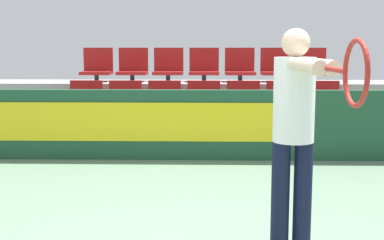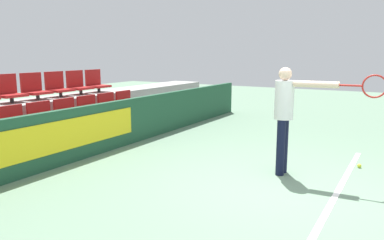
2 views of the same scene
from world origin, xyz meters
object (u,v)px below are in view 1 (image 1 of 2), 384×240
object	(u,v)px
stadium_chair_3	(204,103)
stadium_chair_11	(240,67)
stadium_chair_6	(324,103)
stadium_chair_7	(97,67)
stadium_chair_0	(85,102)
stadium_chair_10	(204,67)
stadium_chair_5	(284,103)
stadium_chair_12	(276,68)
stadium_chair_2	(164,103)
tennis_player	(296,124)
stadium_chair_13	(312,68)
stadium_chair_8	(133,67)
stadium_chair_1	(125,103)
stadium_chair_4	(244,103)
stadium_chair_9	(168,67)

from	to	relation	value
stadium_chair_3	stadium_chair_11	size ratio (longest dim) A/B	1.00
stadium_chair_6	stadium_chair_7	distance (m)	3.60
stadium_chair_0	stadium_chair_10	size ratio (longest dim) A/B	1.00
stadium_chair_5	stadium_chair_12	distance (m)	1.04
stadium_chair_5	stadium_chair_12	world-z (taller)	stadium_chair_12
stadium_chair_2	tennis_player	distance (m)	4.25
tennis_player	stadium_chair_13	bearing A→B (deg)	74.09
stadium_chair_8	stadium_chair_11	xyz separation A→B (m)	(1.72, 0.00, 0.00)
stadium_chair_2	stadium_chair_10	world-z (taller)	stadium_chair_10
stadium_chair_1	stadium_chair_2	bearing A→B (deg)	0.00
stadium_chair_4	stadium_chair_6	xyz separation A→B (m)	(1.15, 0.00, 0.00)
stadium_chair_8	stadium_chair_11	size ratio (longest dim) A/B	1.00
stadium_chair_3	stadium_chair_9	world-z (taller)	stadium_chair_9
stadium_chair_5	stadium_chair_6	size ratio (longest dim) A/B	1.00
stadium_chair_0	stadium_chair_7	xyz separation A→B (m)	(0.00, 0.93, 0.47)
stadium_chair_10	stadium_chair_13	world-z (taller)	same
stadium_chair_7	tennis_player	size ratio (longest dim) A/B	0.33
stadium_chair_3	stadium_chair_5	bearing A→B (deg)	0.00
stadium_chair_1	stadium_chair_6	world-z (taller)	same
stadium_chair_4	stadium_chair_5	world-z (taller)	same
stadium_chair_10	stadium_chair_12	world-z (taller)	same
stadium_chair_3	stadium_chair_6	xyz separation A→B (m)	(1.72, 0.00, 0.00)
stadium_chair_5	stadium_chair_11	bearing A→B (deg)	121.73
stadium_chair_10	tennis_player	world-z (taller)	tennis_player
stadium_chair_12	stadium_chair_8	bearing A→B (deg)	180.00
stadium_chair_8	stadium_chair_12	bearing A→B (deg)	0.00
stadium_chair_3	stadium_chair_7	distance (m)	2.01
stadium_chair_9	stadium_chair_7	bearing A→B (deg)	180.00
stadium_chair_8	tennis_player	bearing A→B (deg)	-70.30
stadium_chair_8	stadium_chair_13	size ratio (longest dim) A/B	1.00
stadium_chair_9	stadium_chair_4	bearing A→B (deg)	-38.95
stadium_chair_7	stadium_chair_8	distance (m)	0.57
stadium_chair_12	tennis_player	size ratio (longest dim) A/B	0.33
stadium_chair_8	stadium_chair_10	bearing A→B (deg)	0.00
stadium_chair_5	stadium_chair_9	distance (m)	2.01
stadium_chair_1	stadium_chair_2	xyz separation A→B (m)	(0.57, 0.00, 0.00)
stadium_chair_4	stadium_chair_13	distance (m)	1.55
stadium_chair_4	stadium_chair_11	distance (m)	1.04
stadium_chair_0	stadium_chair_4	distance (m)	2.30
stadium_chair_4	stadium_chair_8	distance (m)	2.01
stadium_chair_2	stadium_chair_11	bearing A→B (deg)	38.95
stadium_chair_7	stadium_chair_11	world-z (taller)	same
stadium_chair_5	stadium_chair_12	bearing A→B (deg)	90.00
stadium_chair_2	tennis_player	bearing A→B (deg)	-73.38
stadium_chair_0	stadium_chair_10	distance (m)	2.01
stadium_chair_3	tennis_player	xyz separation A→B (m)	(0.64, -4.07, 0.32)
stadium_chair_5	stadium_chair_6	distance (m)	0.57
stadium_chair_13	tennis_player	xyz separation A→B (m)	(-1.08, -4.99, -0.15)
stadium_chair_0	tennis_player	distance (m)	4.71
stadium_chair_9	stadium_chair_12	size ratio (longest dim) A/B	1.00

